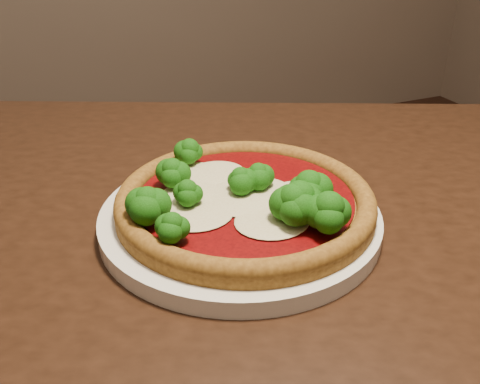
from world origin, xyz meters
name	(u,v)px	position (x,y,z in m)	size (l,w,h in m)	color
dining_table	(323,320)	(-0.13, -0.06, 0.66)	(1.54, 1.33, 0.75)	black
plate	(240,218)	(-0.20, 0.02, 0.76)	(0.29, 0.29, 0.02)	silver
pizza	(246,198)	(-0.19, 0.01, 0.78)	(0.27, 0.27, 0.06)	brown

